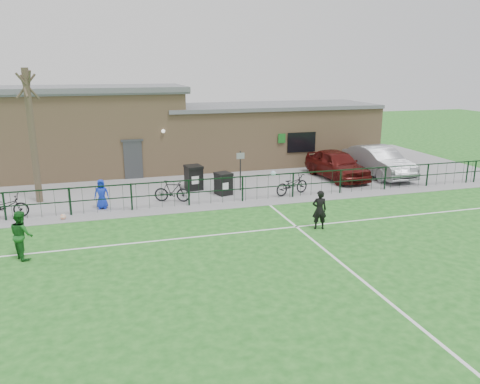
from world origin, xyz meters
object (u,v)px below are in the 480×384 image
object	(u,v)px
wheelie_bin_left	(194,178)
spectator_child	(102,194)
outfield_player	(22,235)
car_silver	(378,161)
bicycle_e	(292,184)
car_maroon	(337,164)
ball_ground	(63,217)
wheelie_bin_right	(223,184)
bare_tree	(33,137)
sign_post	(240,171)
bicycle_c	(5,206)
bicycle_d	(172,191)

from	to	relation	value
wheelie_bin_left	spectator_child	distance (m)	4.98
outfield_player	car_silver	bearing A→B (deg)	-95.75
bicycle_e	outfield_player	size ratio (longest dim) A/B	1.18
car_maroon	spectator_child	world-z (taller)	car_maroon
spectator_child	ball_ground	bearing A→B (deg)	-137.69
wheelie_bin_right	car_silver	world-z (taller)	car_silver
spectator_child	car_silver	bearing A→B (deg)	15.42
car_maroon	wheelie_bin_left	bearing A→B (deg)	176.52
bare_tree	spectator_child	xyz separation A→B (m)	(2.77, -1.91, -2.33)
bicycle_e	ball_ground	xyz separation A→B (m)	(-10.40, -0.92, -0.40)
spectator_child	sign_post	bearing A→B (deg)	18.05
car_maroon	bicycle_e	size ratio (longest dim) A/B	2.46
sign_post	bicycle_e	world-z (taller)	sign_post
sign_post	bare_tree	bearing A→B (deg)	176.17
bicycle_c	outfield_player	size ratio (longest dim) A/B	1.15
car_maroon	car_silver	size ratio (longest dim) A/B	0.92
bicycle_d	ball_ground	xyz separation A→B (m)	(-4.66, -1.30, -0.40)
car_silver	spectator_child	world-z (taller)	car_silver
sign_post	bicycle_e	bearing A→B (deg)	-33.67
car_maroon	bicycle_c	size ratio (longest dim) A/B	2.52
bare_tree	wheelie_bin_right	bearing A→B (deg)	-7.65
wheelie_bin_left	ball_ground	size ratio (longest dim) A/B	4.78
wheelie_bin_right	sign_post	distance (m)	1.23
bicycle_c	bicycle_e	size ratio (longest dim) A/B	0.98
bicycle_d	ball_ground	world-z (taller)	bicycle_d
wheelie_bin_left	bicycle_c	bearing A→B (deg)	-172.12
bicycle_e	sign_post	bearing A→B (deg)	38.85
wheelie_bin_right	car_silver	distance (m)	9.50
car_silver	bare_tree	bearing A→B (deg)	177.82
car_maroon	outfield_player	bearing A→B (deg)	-158.73
bare_tree	bicycle_c	size ratio (longest dim) A/B	3.26
wheelie_bin_left	sign_post	distance (m)	2.41
sign_post	car_maroon	world-z (taller)	sign_post
wheelie_bin_right	bicycle_d	bearing A→B (deg)	176.93
sign_post	car_maroon	xyz separation A→B (m)	(5.86, 1.00, -0.21)
wheelie_bin_left	bicycle_c	distance (m)	8.64
wheelie_bin_left	wheelie_bin_right	distance (m)	1.83
wheelie_bin_left	bicycle_e	world-z (taller)	wheelie_bin_left
bare_tree	car_maroon	size ratio (longest dim) A/B	1.29
bicycle_d	outfield_player	xyz separation A→B (m)	(-5.60, -5.12, 0.28)
car_maroon	bicycle_d	distance (m)	9.66
bare_tree	outfield_player	size ratio (longest dim) A/B	3.74
bicycle_e	ball_ground	bearing A→B (deg)	77.59
spectator_child	outfield_player	bearing A→B (deg)	-109.82
bicycle_c	bicycle_e	distance (m)	12.68
spectator_child	outfield_player	xyz separation A→B (m)	(-2.50, -4.91, 0.13)
bare_tree	car_silver	world-z (taller)	bare_tree
wheelie_bin_left	spectator_child	bearing A→B (deg)	-162.35
wheelie_bin_left	outfield_player	bearing A→B (deg)	-142.79
bicycle_d	spectator_child	distance (m)	3.12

